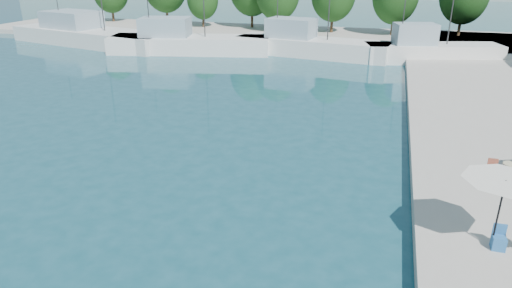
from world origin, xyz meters
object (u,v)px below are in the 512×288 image
(trawler_01, at_px, (89,35))
(umbrella_white, at_px, (504,188))
(trawler_02, at_px, (186,43))
(trawler_04, at_px, (429,51))
(trawler_03, at_px, (308,45))

(trawler_01, height_order, umbrella_white, trawler_01)
(trawler_02, distance_m, trawler_04, 25.72)
(trawler_02, bearing_deg, trawler_04, -7.25)
(umbrella_white, bearing_deg, trawler_03, 109.92)
(trawler_02, height_order, umbrella_white, trawler_02)
(trawler_04, height_order, umbrella_white, trawler_04)
(trawler_01, distance_m, umbrella_white, 52.43)
(trawler_01, bearing_deg, trawler_02, 5.27)
(trawler_04, distance_m, umbrella_white, 34.51)
(umbrella_white, bearing_deg, trawler_01, 139.27)
(trawler_03, bearing_deg, trawler_02, -160.68)
(trawler_03, relative_size, umbrella_white, 6.39)
(trawler_01, bearing_deg, trawler_03, 14.34)
(umbrella_white, bearing_deg, trawler_04, 90.40)
(trawler_04, bearing_deg, trawler_01, 165.09)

